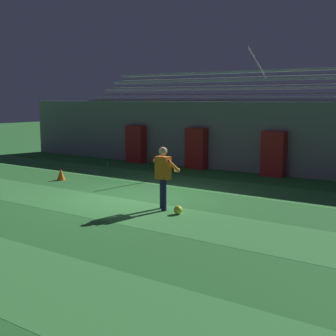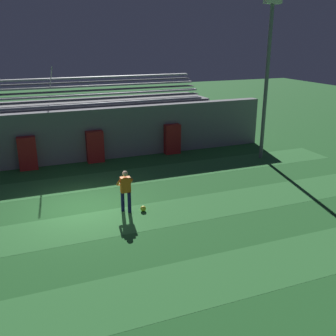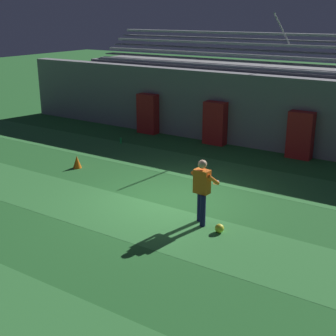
# 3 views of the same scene
# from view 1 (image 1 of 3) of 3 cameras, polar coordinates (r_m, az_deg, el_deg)

# --- Properties ---
(ground_plane) EXTENTS (80.00, 80.00, 0.00)m
(ground_plane) POSITION_cam_1_polar(r_m,az_deg,el_deg) (14.00, -3.56, -3.59)
(ground_plane) COLOR #286B2D
(turf_stripe_mid) EXTENTS (28.00, 2.25, 0.01)m
(turf_stripe_mid) POSITION_cam_1_polar(r_m,az_deg,el_deg) (12.89, -7.80, -4.69)
(turf_stripe_mid) COLOR #38843D
(turf_stripe_mid) RESTS_ON ground
(turf_stripe_far) EXTENTS (28.00, 2.25, 0.01)m
(turf_stripe_far) POSITION_cam_1_polar(r_m,az_deg,el_deg) (16.38, 3.04, -1.81)
(turf_stripe_far) COLOR #38843D
(turf_stripe_far) RESTS_ON ground
(back_wall) EXTENTS (24.00, 0.60, 2.80)m
(back_wall) POSITION_cam_1_polar(r_m,az_deg,el_deg) (19.24, 8.72, 3.83)
(back_wall) COLOR gray
(back_wall) RESTS_ON ground
(padding_pillar_gate_left) EXTENTS (0.90, 0.44, 1.70)m
(padding_pillar_gate_left) POSITION_cam_1_polar(r_m,az_deg,el_deg) (19.65, 3.48, 2.40)
(padding_pillar_gate_left) COLOR #B21E1E
(padding_pillar_gate_left) RESTS_ON ground
(padding_pillar_gate_right) EXTENTS (0.90, 0.44, 1.70)m
(padding_pillar_gate_right) POSITION_cam_1_polar(r_m,az_deg,el_deg) (18.08, 12.76, 1.68)
(padding_pillar_gate_right) COLOR #B21E1E
(padding_pillar_gate_right) RESTS_ON ground
(padding_pillar_far_left) EXTENTS (0.90, 0.44, 1.70)m
(padding_pillar_far_left) POSITION_cam_1_polar(r_m,az_deg,el_deg) (21.56, -3.93, 2.93)
(padding_pillar_far_left) COLOR #B21E1E
(padding_pillar_far_left) RESTS_ON ground
(bleacher_stand) EXTENTS (18.00, 3.35, 5.03)m
(bleacher_stand) POSITION_cam_1_polar(r_m,az_deg,el_deg) (21.02, 11.19, 4.42)
(bleacher_stand) COLOR gray
(bleacher_stand) RESTS_ON ground
(goalkeeper) EXTENTS (0.60, 0.59, 1.67)m
(goalkeeper) POSITION_cam_1_polar(r_m,az_deg,el_deg) (12.30, -0.55, -0.73)
(goalkeeper) COLOR #19194C
(goalkeeper) RESTS_ON ground
(soccer_ball) EXTENTS (0.22, 0.22, 0.22)m
(soccer_ball) POSITION_cam_1_polar(r_m,az_deg,el_deg) (11.94, 1.23, -5.15)
(soccer_ball) COLOR yellow
(soccer_ball) RESTS_ON ground
(traffic_cone) EXTENTS (0.30, 0.30, 0.42)m
(traffic_cone) POSITION_cam_1_polar(r_m,az_deg,el_deg) (17.33, -12.92, -0.75)
(traffic_cone) COLOR orange
(traffic_cone) RESTS_ON ground
(water_bottle) EXTENTS (0.07, 0.07, 0.24)m
(water_bottle) POSITION_cam_1_polar(r_m,az_deg,el_deg) (20.07, -7.35, 0.37)
(water_bottle) COLOR green
(water_bottle) RESTS_ON ground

